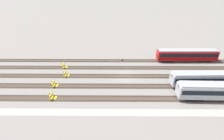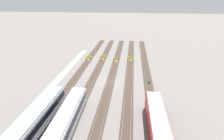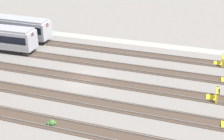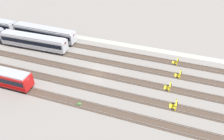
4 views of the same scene
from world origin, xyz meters
The scene contains 14 objects.
ground_plane centered at (0.00, 0.00, 0.00)m, with size 400.00×400.00×0.00m, color gray.
service_walkway centered at (0.00, -14.00, 0.00)m, with size 54.00×2.00×0.01m, color #9E9E93.
rail_track_nearest centered at (0.00, -9.66, 0.04)m, with size 90.00×2.23×0.21m.
rail_track_near_inner centered at (0.00, -4.83, 0.04)m, with size 90.00×2.23×0.21m.
rail_track_middle centered at (0.00, 0.00, 0.04)m, with size 90.00×2.24×0.21m.
rail_track_far_inner centered at (0.00, 4.83, 0.04)m, with size 90.00×2.23×0.21m.
rail_track_farthest centered at (0.00, 9.66, 0.04)m, with size 90.00×2.23×0.21m.
subway_car_front_row_centre centered at (19.18, -4.79, 2.04)m, with size 18.07×3.29×3.70m.
subway_car_front_row_right_inner centered at (19.18, -9.67, 2.04)m, with size 18.05×3.20×3.70m.
bumper_stop_nearest_track centered at (-16.11, -9.66, 0.51)m, with size 1.35×2.00×1.22m.
bumper_stop_near_inner_track centered at (-17.13, -4.82, 0.51)m, with size 1.35×2.00×1.22m.
bumper_stop_middle_track centered at (-15.54, 0.00, 0.51)m, with size 1.35×2.00×1.22m.
bumper_stop_far_inner_track centered at (-17.20, 4.83, 0.51)m, with size 1.35×2.00×1.22m.
weed_clump centered at (-0.50, 9.92, 0.24)m, with size 0.92×0.70×0.64m.
Camera 4 is at (-15.48, 34.97, 29.40)m, focal length 35.00 mm.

